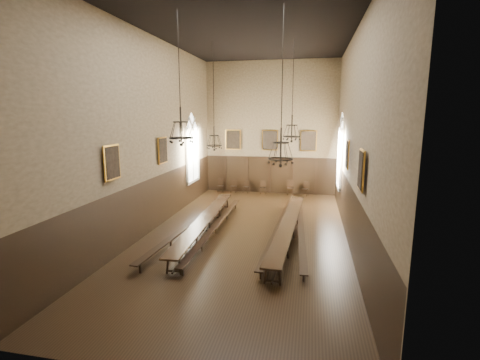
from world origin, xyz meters
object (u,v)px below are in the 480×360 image
(bench_left_inner, at_px, (216,228))
(chandelier_front_left, at_px, (181,130))
(bench_left_outer, at_px, (193,224))
(bench_right_inner, at_px, (279,229))
(table_right, at_px, (288,230))
(chair_5, at_px, (290,191))
(chandelier_back_left, at_px, (214,138))
(table_left, at_px, (205,225))
(chair_1, at_px, (234,188))
(bench_right_outer, at_px, (301,231))
(chandelier_front_right, at_px, (281,149))
(chair_0, at_px, (221,188))
(chair_6, at_px, (305,191))
(chair_2, at_px, (246,189))
(chair_3, at_px, (263,190))
(chandelier_back_right, at_px, (292,130))

(bench_left_inner, distance_m, chandelier_front_left, 5.41)
(bench_left_outer, distance_m, bench_right_inner, 4.07)
(table_right, bearing_deg, chandelier_front_left, -143.50)
(chair_5, bearing_deg, chandelier_front_left, -110.49)
(bench_right_inner, xyz_separation_m, chandelier_back_left, (-3.61, 2.10, 3.96))
(table_right, distance_m, chandelier_back_left, 6.10)
(table_left, xyz_separation_m, chair_1, (-0.58, 8.64, -0.09))
(bench_right_outer, bearing_deg, bench_left_outer, -178.70)
(chandelier_front_right, bearing_deg, chandelier_back_left, 127.01)
(bench_left_inner, xyz_separation_m, chandelier_front_right, (3.14, -2.66, 3.96))
(bench_right_inner, height_order, chair_0, chair_0)
(bench_right_inner, relative_size, chandelier_back_left, 1.84)
(chair_0, distance_m, chair_1, 0.96)
(chair_0, bearing_deg, chair_6, -3.51)
(bench_left_outer, height_order, chair_2, chair_2)
(bench_left_inner, height_order, chandelier_front_right, chandelier_front_right)
(table_left, distance_m, chair_5, 9.32)
(chair_6, relative_size, chandelier_front_right, 0.18)
(table_left, bearing_deg, chair_0, 100.07)
(bench_right_outer, bearing_deg, chair_1, 120.86)
(bench_right_inner, height_order, chair_3, chair_3)
(chair_0, bearing_deg, bench_left_outer, -87.83)
(table_left, height_order, chandelier_front_left, chandelier_front_left)
(bench_right_outer, relative_size, chair_3, 10.50)
(bench_left_outer, distance_m, chair_3, 8.68)
(bench_right_outer, height_order, chandelier_front_left, chandelier_front_left)
(bench_right_outer, xyz_separation_m, chair_1, (-4.96, 8.30, 0.01))
(chair_1, height_order, chandelier_front_left, chandelier_front_left)
(chair_1, relative_size, chandelier_front_right, 0.18)
(bench_left_outer, relative_size, chair_0, 11.30)
(table_left, distance_m, bench_right_inner, 3.41)
(bench_left_inner, xyz_separation_m, chair_6, (3.91, 8.63, 0.01))
(chair_0, xyz_separation_m, chandelier_back_right, (5.25, -5.98, 4.40))
(bench_right_outer, height_order, chandelier_back_left, chandelier_back_left)
(bench_right_inner, bearing_deg, chair_1, 115.72)
(bench_left_inner, xyz_separation_m, chair_5, (2.89, 8.64, 0.03))
(chair_1, bearing_deg, chair_0, 176.68)
(chandelier_back_left, bearing_deg, chair_1, 93.32)
(bench_right_inner, distance_m, chair_5, 8.27)
(chandelier_front_left, bearing_deg, chandelier_front_right, 2.10)
(chandelier_back_right, bearing_deg, chandelier_front_right, -90.76)
(bench_left_outer, bearing_deg, chair_6, 58.91)
(bench_right_outer, distance_m, chair_2, 9.28)
(chair_3, height_order, chandelier_front_left, chandelier_front_left)
(bench_left_outer, xyz_separation_m, chandelier_front_left, (0.69, -2.99, 4.59))
(bench_right_inner, relative_size, chair_2, 10.89)
(chair_1, bearing_deg, chair_5, -2.34)
(table_left, xyz_separation_m, table_right, (3.82, 0.05, 0.01))
(table_right, xyz_separation_m, chandelier_front_right, (-0.17, -2.68, 3.85))
(table_left, height_order, bench_right_outer, table_left)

